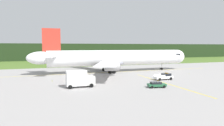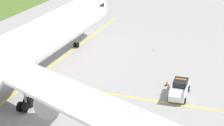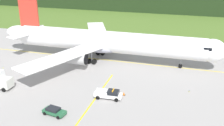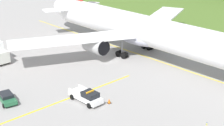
{
  "view_description": "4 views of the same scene",
  "coord_description": "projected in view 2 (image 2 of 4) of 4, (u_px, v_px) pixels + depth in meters",
  "views": [
    {
      "loc": [
        -21.04,
        -58.88,
        9.23
      ],
      "look_at": [
        1.03,
        5.2,
        3.47
      ],
      "focal_mm": 31.0,
      "sensor_mm": 36.0,
      "label": 1
    },
    {
      "loc": [
        -34.98,
        -20.23,
        22.04
      ],
      "look_at": [
        7.17,
        -5.13,
        4.4
      ],
      "focal_mm": 62.95,
      "sensor_mm": 36.0,
      "label": 2
    },
    {
      "loc": [
        23.5,
        -56.94,
        25.32
      ],
      "look_at": [
        7.95,
        -4.13,
        3.77
      ],
      "focal_mm": 42.81,
      "sensor_mm": 36.0,
      "label": 3
    },
    {
      "loc": [
        43.57,
        -39.02,
        22.11
      ],
      "look_at": [
        5.72,
        -4.35,
        2.33
      ],
      "focal_mm": 54.14,
      "sensor_mm": 36.0,
      "label": 4
    }
  ],
  "objects": [
    {
      "name": "ground",
      "position": [
        49.0,
        115.0,
        45.06
      ],
      "size": [
        320.0,
        320.0,
        0.0
      ],
      "primitive_type": "plane",
      "color": "#999593"
    },
    {
      "name": "taxiway_centerline_spur",
      "position": [
        213.0,
        110.0,
        46.06
      ],
      "size": [
        0.31,
        31.2,
        0.01
      ],
      "primitive_type": "cube",
      "rotation": [
        0.0,
        0.0,
        -1.57
      ],
      "color": "yellow",
      "rests_on": "ground"
    },
    {
      "name": "taxiway_edge_light_east",
      "position": [
        153.0,
        50.0,
        64.86
      ],
      "size": [
        0.12,
        0.12,
        0.45
      ],
      "color": "yellow",
      "rests_on": "ground"
    },
    {
      "name": "apron_cone",
      "position": [
        167.0,
        83.0,
        52.37
      ],
      "size": [
        0.55,
        0.55,
        0.69
      ],
      "color": "black",
      "rests_on": "ground"
    },
    {
      "name": "taxiway_centerline_main",
      "position": [
        16.0,
        92.0,
        50.48
      ],
      "size": [
        78.72,
        0.33,
        0.01
      ],
      "primitive_type": "cube",
      "rotation": [
        0.0,
        0.0,
        0.0
      ],
      "color": "yellow",
      "rests_on": "ground"
    },
    {
      "name": "airliner",
      "position": [
        10.0,
        58.0,
        48.1
      ],
      "size": [
        59.43,
        46.98,
        15.11
      ],
      "color": "white",
      "rests_on": "ground"
    },
    {
      "name": "ops_pickup_truck",
      "position": [
        180.0,
        89.0,
        49.43
      ],
      "size": [
        5.49,
        2.35,
        1.94
      ],
      "color": "white",
      "rests_on": "ground"
    }
  ]
}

